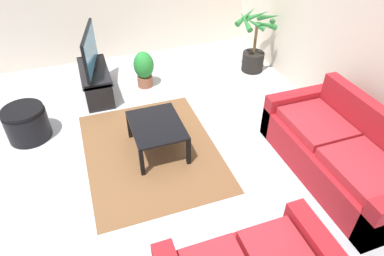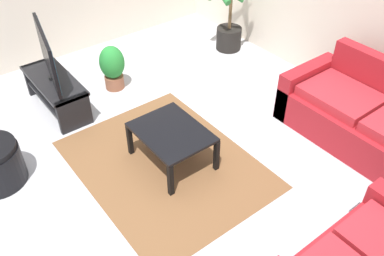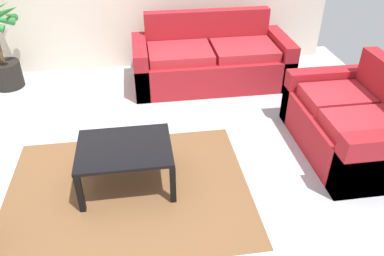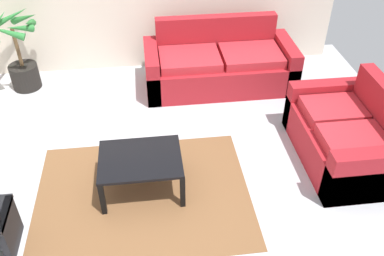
# 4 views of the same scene
# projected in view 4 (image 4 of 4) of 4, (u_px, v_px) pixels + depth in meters

# --- Properties ---
(ground_plane) EXTENTS (6.60, 6.60, 0.00)m
(ground_plane) POSITION_uv_depth(u_px,v_px,m) (144.00, 211.00, 4.17)
(ground_plane) COLOR #B2B2B7
(couch_main) EXTENTS (2.07, 0.90, 0.90)m
(couch_main) POSITION_uv_depth(u_px,v_px,m) (219.00, 66.00, 5.89)
(couch_main) COLOR maroon
(couch_main) RESTS_ON ground
(couch_loveseat) EXTENTS (0.90, 1.45, 0.90)m
(couch_loveseat) POSITION_uv_depth(u_px,v_px,m) (346.00, 137.00, 4.63)
(couch_loveseat) COLOR maroon
(couch_loveseat) RESTS_ON ground
(coffee_table) EXTENTS (0.83, 0.65, 0.42)m
(coffee_table) POSITION_uv_depth(u_px,v_px,m) (141.00, 162.00, 4.20)
(coffee_table) COLOR black
(coffee_table) RESTS_ON ground
(area_rug) EXTENTS (2.20, 1.70, 0.01)m
(area_rug) POSITION_uv_depth(u_px,v_px,m) (144.00, 194.00, 4.34)
(area_rug) COLOR brown
(area_rug) RESTS_ON ground
(potted_palm) EXTENTS (0.75, 0.74, 1.09)m
(potted_palm) POSITION_uv_depth(u_px,v_px,m) (20.00, 58.00, 5.73)
(potted_palm) COLOR black
(potted_palm) RESTS_ON ground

